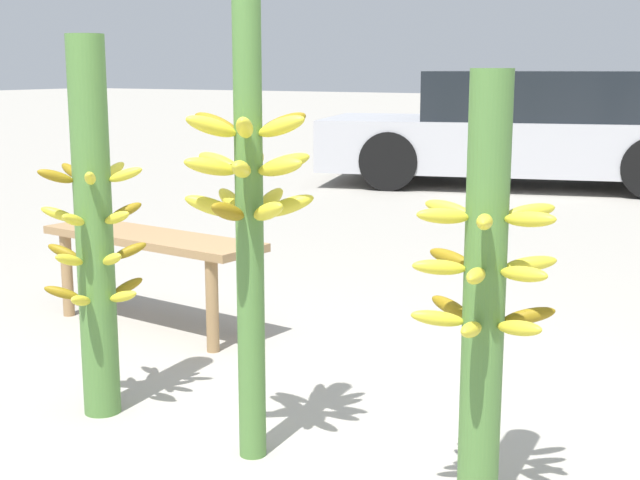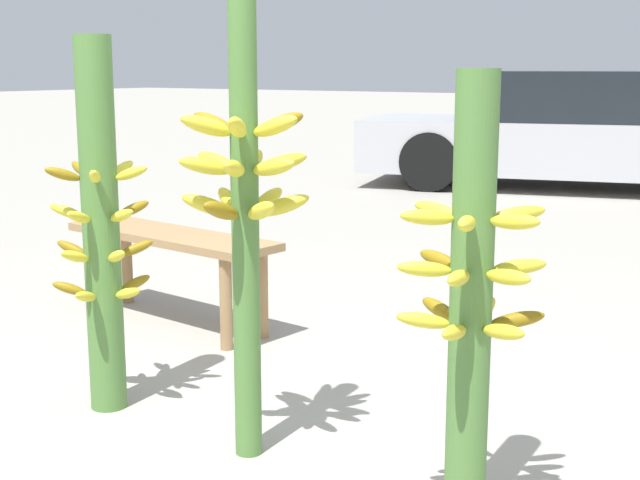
% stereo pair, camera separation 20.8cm
% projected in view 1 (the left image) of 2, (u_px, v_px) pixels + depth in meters
% --- Properties ---
extents(ground_plane, '(80.00, 80.00, 0.00)m').
position_uv_depth(ground_plane, '(244.00, 462.00, 3.02)').
color(ground_plane, '#9E998E').
extents(banana_stalk_left, '(0.40, 0.40, 1.43)m').
position_uv_depth(banana_stalk_left, '(94.00, 231.00, 3.32)').
color(banana_stalk_left, '#4C7A38').
rests_on(banana_stalk_left, ground_plane).
extents(banana_stalk_center, '(0.45, 0.44, 1.59)m').
position_uv_depth(banana_stalk_center, '(249.00, 204.00, 2.91)').
color(banana_stalk_center, '#4C7A38').
rests_on(banana_stalk_center, ground_plane).
extents(banana_stalk_right, '(0.44, 0.44, 1.31)m').
position_uv_depth(banana_stalk_right, '(484.00, 293.00, 2.56)').
color(banana_stalk_right, '#4C7A38').
rests_on(banana_stalk_right, ground_plane).
extents(market_bench, '(1.31, 0.47, 0.49)m').
position_uv_depth(market_bench, '(152.00, 251.00, 4.52)').
color(market_bench, '#99754C').
rests_on(market_bench, ground_plane).
extents(parked_car, '(4.65, 2.87, 1.27)m').
position_uv_depth(parked_car, '(524.00, 130.00, 9.97)').
color(parked_car, '#B7B7BC').
rests_on(parked_car, ground_plane).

